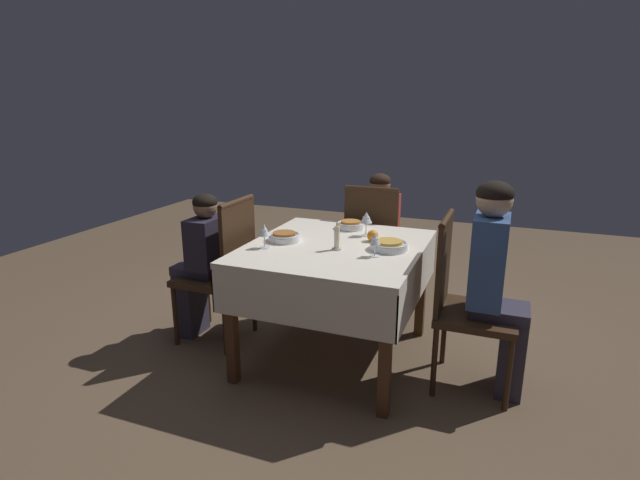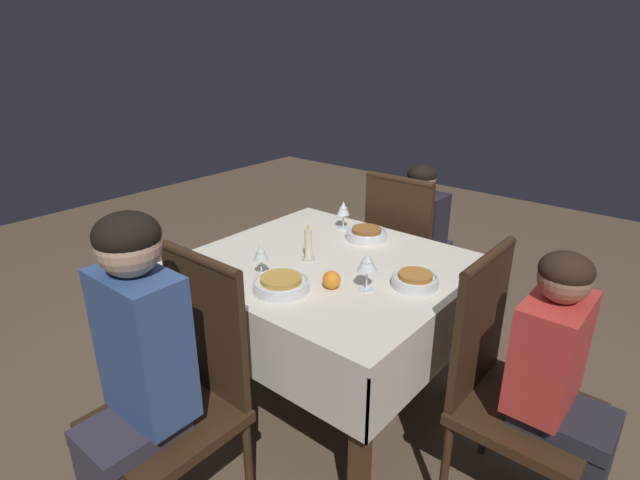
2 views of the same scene
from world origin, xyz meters
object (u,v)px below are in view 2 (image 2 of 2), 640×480
object	(u,v)px
chair_south	(182,387)
wine_glass_east	(367,262)
person_child_dark	(422,238)
bowl_south	(281,284)
chair_east	(507,381)
chair_north	(406,251)
dining_table	(329,283)
bowl_east	(415,280)
candle_centerpiece	(308,246)
wine_glass_south	(261,253)
bowl_north	(366,234)
person_child_red	(562,392)
orange_fruit	(332,280)
person_adult_denim	(133,375)
wine_glass_north	(343,209)

from	to	relation	value
chair_south	wine_glass_east	xyz separation A→B (m)	(0.31, 0.66, 0.33)
person_child_dark	bowl_south	size ratio (longest dim) A/B	4.58
chair_east	chair_north	size ratio (longest dim) A/B	1.00
dining_table	bowl_east	size ratio (longest dim) A/B	6.22
chair_south	candle_centerpiece	bearing A→B (deg)	94.38
wine_glass_south	person_child_dark	bearing A→B (deg)	86.34
wine_glass_south	wine_glass_east	xyz separation A→B (m)	(0.41, 0.17, 0.02)
dining_table	candle_centerpiece	world-z (taller)	candle_centerpiece
bowl_north	wine_glass_south	bearing A→B (deg)	-99.19
dining_table	bowl_south	world-z (taller)	bowl_south
bowl_south	bowl_east	xyz separation A→B (m)	(0.38, 0.36, 0.00)
person_child_red	candle_centerpiece	distance (m)	1.12
person_child_dark	orange_fruit	distance (m)	1.18
person_child_red	person_child_dark	distance (m)	1.44
chair_north	person_adult_denim	size ratio (longest dim) A/B	0.83
wine_glass_east	candle_centerpiece	world-z (taller)	candle_centerpiece
wine_glass_east	wine_glass_south	bearing A→B (deg)	-157.38
chair_north	bowl_east	bearing A→B (deg)	121.83
chair_east	wine_glass_east	size ratio (longest dim) A/B	6.29
bowl_east	bowl_north	bearing A→B (deg)	146.04
bowl_north	orange_fruit	bearing A→B (deg)	-69.35
person_adult_denim	bowl_east	distance (m)	1.08
wine_glass_south	wine_glass_north	size ratio (longest dim) A/B	0.96
bowl_east	wine_glass_east	world-z (taller)	wine_glass_east
chair_south	wine_glass_north	world-z (taller)	chair_south
person_child_red	bowl_east	distance (m)	0.63
bowl_north	candle_centerpiece	distance (m)	0.38
person_child_red	wine_glass_south	distance (m)	1.20
chair_north	wine_glass_south	distance (m)	1.11
person_adult_denim	bowl_south	xyz separation A→B (m)	(0.05, 0.62, 0.10)
chair_south	wine_glass_south	bearing A→B (deg)	101.54
bowl_south	candle_centerpiece	distance (m)	0.31
wine_glass_north	wine_glass_south	bearing A→B (deg)	-83.21
chair_east	wine_glass_east	world-z (taller)	chair_east
bowl_east	candle_centerpiece	size ratio (longest dim) A/B	1.11
wine_glass_east	person_child_dark	bearing A→B (deg)	107.11
chair_south	chair_north	world-z (taller)	same
wine_glass_east	wine_glass_north	xyz separation A→B (m)	(-0.49, 0.49, -0.01)
person_adult_denim	wine_glass_south	world-z (taller)	person_adult_denim
person_child_red	orange_fruit	xyz separation A→B (m)	(-0.84, -0.16, 0.21)
bowl_south	bowl_north	world-z (taller)	same
dining_table	wine_glass_east	size ratio (longest dim) A/B	7.24
bowl_north	person_adult_denim	bearing A→B (deg)	-89.92
chair_south	bowl_east	distance (m)	0.95
chair_south	bowl_south	size ratio (longest dim) A/B	4.49
person_child_red	wine_glass_south	world-z (taller)	person_child_red
chair_east	chair_north	distance (m)	1.19
bowl_south	bowl_east	bearing A→B (deg)	43.34
chair_north	chair_east	bearing A→B (deg)	137.82
dining_table	chair_south	world-z (taller)	chair_south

